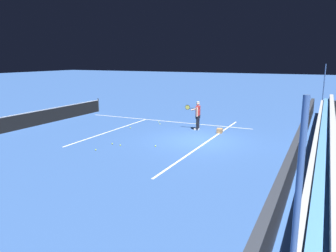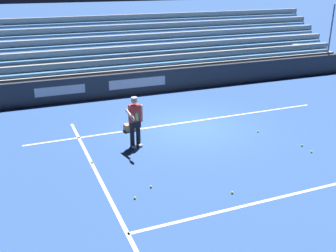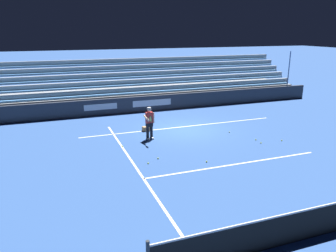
{
  "view_description": "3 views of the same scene",
  "coord_description": "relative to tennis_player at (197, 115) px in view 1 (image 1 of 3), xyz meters",
  "views": [
    {
      "loc": [
        -15.74,
        -5.85,
        4.25
      ],
      "look_at": [
        -0.15,
        1.7,
        0.66
      ],
      "focal_mm": 35.0,
      "sensor_mm": 36.0,
      "label": 1
    },
    {
      "loc": [
        6.02,
        12.57,
        5.32
      ],
      "look_at": [
        1.53,
        1.54,
        0.79
      ],
      "focal_mm": 42.0,
      "sensor_mm": 36.0,
      "label": 2
    },
    {
      "loc": [
        7.23,
        16.73,
        5.58
      ],
      "look_at": [
        1.66,
        1.6,
        0.81
      ],
      "focal_mm": 35.0,
      "sensor_mm": 36.0,
      "label": 3
    }
  ],
  "objects": [
    {
      "name": "tennis_ball_by_box",
      "position": [
        -5.17,
        2.1,
        -0.86
      ],
      "size": [
        0.07,
        0.07,
        0.07
      ],
      "primitive_type": "sphere",
      "color": "#CCE533",
      "rests_on": "ground"
    },
    {
      "name": "ground_plane",
      "position": [
        -2.47,
        -1.0,
        -0.89
      ],
      "size": [
        160.0,
        160.0,
        0.0
      ],
      "primitive_type": "plane",
      "color": "#2D5193"
    },
    {
      "name": "tennis_ball_on_baseline",
      "position": [
        0.46,
        2.78,
        -0.86
      ],
      "size": [
        0.07,
        0.07,
        0.07
      ],
      "primitive_type": "sphere",
      "color": "#CCE533",
      "rests_on": "ground"
    },
    {
      "name": "tennis_ball_stray_back",
      "position": [
        1.04,
        3.16,
        -0.86
      ],
      "size": [
        0.07,
        0.07,
        0.07
      ],
      "primitive_type": "sphere",
      "color": "#CCE533",
      "rests_on": "ground"
    },
    {
      "name": "court_service_line_white",
      "position": [
        -2.47,
        4.5,
        -0.89
      ],
      "size": [
        8.22,
        0.1,
        0.01
      ],
      "primitive_type": "cube",
      "color": "white",
      "rests_on": "ground"
    },
    {
      "name": "tennis_ball_near_player",
      "position": [
        -5.11,
        2.62,
        -0.86
      ],
      "size": [
        0.07,
        0.07,
        0.07
      ],
      "primitive_type": "sphere",
      "color": "#CCE533",
      "rests_on": "ground"
    },
    {
      "name": "tennis_ball_far_right",
      "position": [
        1.62,
        0.7,
        -0.86
      ],
      "size": [
        0.07,
        0.07,
        0.07
      ],
      "primitive_type": "sphere",
      "color": "#CCE533",
      "rests_on": "ground"
    },
    {
      "name": "tennis_ball_far_left",
      "position": [
        -6.36,
        2.67,
        -0.86
      ],
      "size": [
        0.07,
        0.07,
        0.07
      ],
      "primitive_type": "sphere",
      "color": "#CCE533",
      "rests_on": "ground"
    },
    {
      "name": "court_sideline_white",
      "position": [
        1.64,
        3.0,
        -0.89
      ],
      "size": [
        0.1,
        12.0,
        0.01
      ],
      "primitive_type": "cube",
      "color": "white",
      "rests_on": "ground"
    },
    {
      "name": "tennis_ball_midcourt",
      "position": [
        -1.41,
        3.88,
        -0.86
      ],
      "size": [
        0.07,
        0.07,
        0.07
      ],
      "primitive_type": "sphere",
      "color": "#CCE533",
      "rests_on": "ground"
    },
    {
      "name": "back_wall_sponsor_board",
      "position": [
        -2.47,
        -5.95,
        -0.34
      ],
      "size": [
        25.58,
        0.25,
        1.1
      ],
      "color": "#2D333D",
      "rests_on": "ground"
    },
    {
      "name": "tennis_ball_toward_net",
      "position": [
        -4.54,
        0.46,
        -0.86
      ],
      "size": [
        0.07,
        0.07,
        0.07
      ],
      "primitive_type": "sphere",
      "color": "#CCE533",
      "rests_on": "ground"
    },
    {
      "name": "court_baseline_white",
      "position": [
        -2.47,
        -1.5,
        -0.89
      ],
      "size": [
        12.0,
        0.1,
        0.01
      ],
      "primitive_type": "cube",
      "color": "white",
      "rests_on": "ground"
    },
    {
      "name": "tennis_net",
      "position": [
        -2.47,
        9.73,
        -0.4
      ],
      "size": [
        11.09,
        0.09,
        1.07
      ],
      "color": "#33383D",
      "rests_on": "ground"
    },
    {
      "name": "ball_box_cardboard",
      "position": [
        -0.24,
        -1.48,
        -0.76
      ],
      "size": [
        0.43,
        0.34,
        0.26
      ],
      "primitive_type": "cube",
      "rotation": [
        0.0,
        0.0,
        0.1
      ],
      "color": "#A87F51",
      "rests_on": "ground"
    },
    {
      "name": "tennis_player",
      "position": [
        0.0,
        0.0,
        0.0
      ],
      "size": [
        0.59,
        1.03,
        1.71
      ],
      "color": "black",
      "rests_on": "ground"
    }
  ]
}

